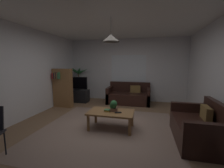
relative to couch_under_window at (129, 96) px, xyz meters
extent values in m
cube|color=brown|center=(-0.20, -2.37, -0.28)|extent=(4.91, 5.72, 0.02)
cube|color=gray|center=(-0.20, -2.57, -0.27)|extent=(3.19, 3.15, 0.01)
cube|color=silver|center=(-0.20, 0.52, 1.04)|extent=(5.03, 0.06, 2.62)
cube|color=silver|center=(-2.68, -2.37, 1.04)|extent=(0.06, 5.72, 2.62)
cube|color=white|center=(-0.20, -2.37, 2.36)|extent=(4.91, 5.72, 0.02)
cube|color=white|center=(-0.09, 0.49, 1.11)|extent=(1.47, 0.01, 1.12)
cube|color=black|center=(0.00, -0.04, -0.06)|extent=(1.67, 0.86, 0.42)
cube|color=black|center=(0.00, 0.33, 0.35)|extent=(1.67, 0.12, 0.40)
cube|color=black|center=(-0.78, -0.04, 0.05)|extent=(0.12, 0.86, 0.64)
cube|color=black|center=(0.77, -0.04, 0.05)|extent=(0.12, 0.86, 0.64)
cube|color=brown|center=(0.24, 0.15, 0.29)|extent=(0.41, 0.16, 0.28)
cube|color=black|center=(1.73, -2.64, -0.06)|extent=(0.86, 1.40, 0.42)
cube|color=black|center=(2.10, -2.64, 0.35)|extent=(0.12, 1.40, 0.40)
cube|color=black|center=(1.73, -2.00, 0.05)|extent=(0.86, 0.12, 0.64)
cube|color=black|center=(1.73, -3.28, 0.05)|extent=(0.86, 0.12, 0.64)
cube|color=brown|center=(1.92, -2.48, 0.29)|extent=(0.14, 0.40, 0.28)
cube|color=olive|center=(-0.13, -2.46, 0.14)|extent=(1.10, 0.64, 0.04)
cylinder|color=olive|center=(-0.62, -2.72, -0.08)|extent=(0.07, 0.07, 0.39)
cylinder|color=olive|center=(0.36, -2.72, -0.08)|extent=(0.07, 0.07, 0.39)
cylinder|color=olive|center=(-0.62, -2.20, -0.08)|extent=(0.07, 0.07, 0.39)
cylinder|color=olive|center=(0.36, -2.20, -0.08)|extent=(0.07, 0.07, 0.39)
cube|color=gold|center=(-0.22, -2.48, 0.17)|extent=(0.14, 0.12, 0.03)
cube|color=#387247|center=(-0.22, -2.47, 0.20)|extent=(0.14, 0.12, 0.02)
cube|color=black|center=(0.06, -2.52, 0.17)|extent=(0.17, 0.10, 0.02)
cylinder|color=brown|center=(-0.06, -2.41, 0.20)|extent=(0.18, 0.18, 0.08)
sphere|color=#235B2D|center=(-0.09, -2.41, 0.30)|extent=(0.17, 0.17, 0.17)
sphere|color=#235B2D|center=(-0.07, -2.44, 0.35)|extent=(0.17, 0.17, 0.17)
cube|color=black|center=(-2.10, -0.26, -0.02)|extent=(0.90, 0.44, 0.50)
cube|color=black|center=(-2.10, -0.28, 0.52)|extent=(0.88, 0.05, 0.49)
cube|color=black|center=(-2.10, -0.31, 0.52)|extent=(0.84, 0.00, 0.45)
cube|color=black|center=(-2.10, -0.28, 0.25)|extent=(0.24, 0.16, 0.04)
cylinder|color=#4C4C51|center=(-2.29, 0.25, -0.12)|extent=(0.32, 0.32, 0.30)
cylinder|color=brown|center=(-2.29, 0.25, 0.47)|extent=(0.05, 0.05, 0.89)
cone|color=#235B2D|center=(-2.08, 0.26, 0.99)|extent=(0.47, 0.13, 0.24)
cone|color=#235B2D|center=(-2.15, 0.37, 0.97)|extent=(0.34, 0.36, 0.27)
cone|color=#235B2D|center=(-2.36, 0.47, 1.04)|extent=(0.21, 0.50, 0.37)
cone|color=#235B2D|center=(-2.51, 0.33, 1.02)|extent=(0.49, 0.29, 0.33)
cone|color=#235B2D|center=(-2.49, 0.14, 1.01)|extent=(0.45, 0.34, 0.32)
cone|color=#235B2D|center=(-2.35, 0.03, 1.02)|extent=(0.19, 0.48, 0.33)
cone|color=#235B2D|center=(-2.18, 0.13, 1.03)|extent=(0.31, 0.32, 0.36)
cube|color=olive|center=(-2.28, -1.07, 0.43)|extent=(0.70, 0.22, 1.40)
cube|color=#B22D2D|center=(-2.57, -1.19, 0.88)|extent=(0.03, 0.16, 0.20)
cube|color=#B22D2D|center=(-2.54, -1.19, 0.86)|extent=(0.03, 0.16, 0.17)
cube|color=black|center=(-2.50, -1.19, 0.88)|extent=(0.04, 0.16, 0.21)
cube|color=#99663F|center=(-2.46, -1.19, 0.88)|extent=(0.03, 0.16, 0.20)
cube|color=black|center=(-2.42, -1.19, 0.89)|extent=(0.03, 0.16, 0.23)
cube|color=#99663F|center=(-2.39, -1.19, 0.88)|extent=(0.03, 0.16, 0.22)
cube|color=#387247|center=(-2.35, -1.19, 0.88)|extent=(0.03, 0.16, 0.20)
cube|color=#387247|center=(-2.31, -1.19, 0.89)|extent=(0.04, 0.16, 0.24)
cylinder|color=black|center=(-1.66, -3.92, -0.05)|extent=(0.02, 0.02, 0.45)
cylinder|color=black|center=(-0.13, -2.46, 2.16)|extent=(0.01, 0.01, 0.38)
cone|color=#4C4742|center=(-0.13, -2.46, 1.89)|extent=(0.39, 0.39, 0.16)
camera|label=1|loc=(0.70, -5.82, 1.31)|focal=23.74mm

